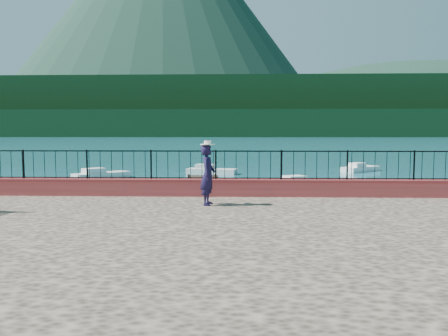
# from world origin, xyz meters

# --- Properties ---
(ground) EXTENTS (2000.00, 2000.00, 0.00)m
(ground) POSITION_xyz_m (0.00, 0.00, 0.00)
(ground) COLOR #19596B
(ground) RESTS_ON ground
(parapet) EXTENTS (28.00, 0.46, 0.58)m
(parapet) POSITION_xyz_m (0.00, 3.70, 1.49)
(parapet) COLOR #C94849
(parapet) RESTS_ON promenade
(railing) EXTENTS (27.00, 0.05, 0.95)m
(railing) POSITION_xyz_m (0.00, 3.70, 2.25)
(railing) COLOR black
(railing) RESTS_ON parapet
(dock) EXTENTS (2.00, 16.00, 0.30)m
(dock) POSITION_xyz_m (-2.00, 12.00, 0.15)
(dock) COLOR #2D231C
(dock) RESTS_ON ground
(far_forest) EXTENTS (900.00, 60.00, 18.00)m
(far_forest) POSITION_xyz_m (0.00, 300.00, 9.00)
(far_forest) COLOR black
(far_forest) RESTS_ON ground
(foothills) EXTENTS (900.00, 120.00, 44.00)m
(foothills) POSITION_xyz_m (0.00, 360.00, 22.00)
(foothills) COLOR black
(foothills) RESTS_ON ground
(volcano) EXTENTS (560.00, 560.00, 380.00)m
(volcano) POSITION_xyz_m (-120.00, 700.00, 190.00)
(volcano) COLOR #142D23
(volcano) RESTS_ON ground
(companion_hill) EXTENTS (448.00, 384.00, 180.00)m
(companion_hill) POSITION_xyz_m (220.00, 560.00, 0.00)
(companion_hill) COLOR #142D23
(companion_hill) RESTS_ON ground
(person) EXTENTS (0.50, 0.70, 1.80)m
(person) POSITION_xyz_m (-0.44, 1.91, 2.10)
(person) COLOR #171133
(person) RESTS_ON promenade
(hat) EXTENTS (0.44, 0.44, 0.12)m
(hat) POSITION_xyz_m (-0.44, 1.91, 3.06)
(hat) COLOR white
(hat) RESTS_ON person
(boat_0) EXTENTS (4.48, 2.26, 0.80)m
(boat_0) POSITION_xyz_m (-3.48, 10.24, 0.40)
(boat_0) COLOR silver
(boat_0) RESTS_ON ground
(boat_1) EXTENTS (4.11, 2.18, 0.80)m
(boat_1) POSITION_xyz_m (2.26, 11.60, 0.40)
(boat_1) COLOR silver
(boat_1) RESTS_ON ground
(boat_2) EXTENTS (3.61, 2.65, 0.80)m
(boat_2) POSITION_xyz_m (4.25, 15.23, 0.40)
(boat_2) COLOR silver
(boat_2) RESTS_ON ground
(boat_3) EXTENTS (3.79, 3.85, 0.80)m
(boat_3) POSITION_xyz_m (-9.55, 20.38, 0.40)
(boat_3) COLOR silver
(boat_3) RESTS_ON ground
(boat_4) EXTENTS (4.19, 2.22, 0.80)m
(boat_4) POSITION_xyz_m (-1.72, 24.00, 0.40)
(boat_4) COLOR silver
(boat_4) RESTS_ON ground
(boat_5) EXTENTS (3.82, 3.53, 0.80)m
(boat_5) POSITION_xyz_m (10.87, 26.58, 0.40)
(boat_5) COLOR silver
(boat_5) RESTS_ON ground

